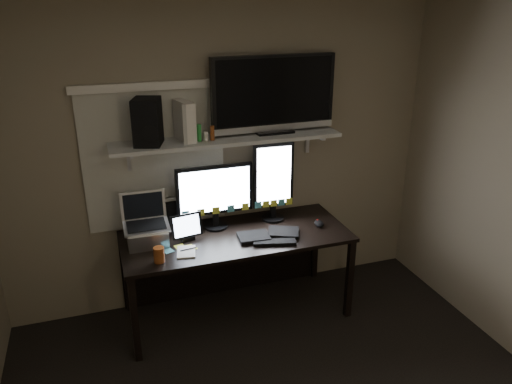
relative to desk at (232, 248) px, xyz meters
name	(u,v)px	position (x,y,z in m)	size (l,w,h in m)	color
back_wall	(222,159)	(0.00, 0.25, 0.70)	(3.60, 3.60, 0.00)	#80715C
window_blinds	(155,160)	(-0.55, 0.24, 0.75)	(1.10, 0.02, 1.10)	silver
desk	(232,248)	(0.00, 0.00, 0.00)	(1.80, 0.75, 0.73)	black
wall_shelf	(227,139)	(0.00, 0.08, 0.91)	(1.80, 0.35, 0.03)	beige
monitor_landscape	(215,196)	(-0.12, 0.07, 0.45)	(0.62, 0.07, 0.55)	black
monitor_portrait	(273,182)	(0.38, 0.07, 0.52)	(0.34, 0.06, 0.68)	black
keyboard	(269,235)	(0.24, -0.23, 0.19)	(0.50, 0.20, 0.03)	black
mouse	(319,223)	(0.70, -0.18, 0.20)	(0.07, 0.12, 0.04)	black
notepad	(186,252)	(-0.43, -0.29, 0.18)	(0.13, 0.19, 0.01)	silver
tablet	(186,227)	(-0.39, -0.08, 0.28)	(0.25, 0.10, 0.22)	black
file_sorter	(170,214)	(-0.47, 0.17, 0.31)	(0.20, 0.09, 0.26)	black
laptop	(146,222)	(-0.69, -0.06, 0.37)	(0.34, 0.28, 0.38)	silver
cup	(159,255)	(-0.64, -0.36, 0.23)	(0.08, 0.08, 0.11)	brown
sticky_notes	(181,252)	(-0.47, -0.27, 0.18)	(0.31, 0.23, 0.00)	yellow
tv	(274,95)	(0.39, 0.11, 1.23)	(1.01, 0.18, 0.61)	black
game_console	(185,121)	(-0.32, 0.10, 1.08)	(0.08, 0.25, 0.30)	silver
speaker	(147,122)	(-0.60, 0.07, 1.10)	(0.19, 0.23, 0.34)	black
bottles	(199,134)	(-0.23, 0.02, 0.99)	(0.20, 0.05, 0.13)	#A50F0C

